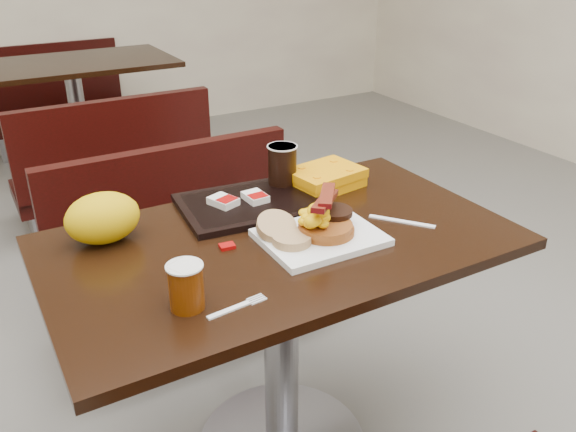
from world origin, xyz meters
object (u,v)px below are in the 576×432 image
hashbrown_sleeve_left (223,201)px  bench_near_n (192,253)px  paper_bag (103,218)px  bench_far_s (109,158)px  clamshell (325,178)px  fork (229,310)px  platter (320,237)px  table_near (281,352)px  knife (402,221)px  tray (251,204)px  coffee_cup_near (186,287)px  hashbrown_sleeve_right (255,197)px  bench_far_n (58,99)px  coffee_cup_far (282,164)px  pancake_stack (326,228)px  table_far (79,122)px

hashbrown_sleeve_left → bench_near_n: bearing=62.5°
paper_bag → bench_far_s: bearing=76.7°
hashbrown_sleeve_left → clamshell: bearing=-19.7°
fork → paper_bag: (-0.14, 0.44, 0.06)m
platter → table_near: bearing=142.3°
knife → tray: bearing=-171.0°
table_near → coffee_cup_near: bearing=-151.3°
bench_far_s → hashbrown_sleeve_right: hashbrown_sleeve_right is taller
platter → coffee_cup_near: 0.43m
coffee_cup_near → paper_bag: bearing=100.8°
bench_far_n → coffee_cup_far: (0.16, -3.02, 0.47)m
tray → paper_bag: (-0.42, 0.00, 0.06)m
pancake_stack → tray: pancake_stack is taller
table_far → pancake_stack: 2.70m
bench_far_s → knife: bearing=-80.5°
table_near → platter: 0.40m
bench_far_s → hashbrown_sleeve_right: bearing=-88.9°
table_far → hashbrown_sleeve_right: (0.03, -2.39, 0.40)m
coffee_cup_near → paper_bag: 0.39m
hashbrown_sleeve_right → hashbrown_sleeve_left: bearing=165.9°
tray → coffee_cup_far: (0.15, 0.07, 0.07)m
table_near → pancake_stack: bearing=-33.7°
pancake_stack → platter: bearing=177.1°
knife → paper_bag: paper_bag is taller
bench_far_s → bench_far_n: same height
hashbrown_sleeve_left → paper_bag: paper_bag is taller
tray → hashbrown_sleeve_right: (0.01, -0.00, 0.02)m
bench_far_s → knife: (0.33, -1.99, 0.39)m
table_far → coffee_cup_near: (-0.33, -2.78, 0.43)m
hashbrown_sleeve_right → paper_bag: paper_bag is taller
knife → coffee_cup_far: coffee_cup_far is taller
coffee_cup_far → clamshell: bearing=-24.0°
pancake_stack → hashbrown_sleeve_right: 0.28m
table_far → pancake_stack: size_ratio=8.21×
bench_near_n → clamshell: (0.29, -0.47, 0.42)m
bench_far_n → clamshell: size_ratio=4.64×
tray → hashbrown_sleeve_right: hashbrown_sleeve_right is taller
table_near → paper_bag: 0.63m
table_near → table_far: same height
bench_near_n → knife: (0.33, -0.79, 0.39)m
bench_far_s → coffee_cup_far: size_ratio=8.39×
bench_near_n → fork: fork is taller
pancake_stack → clamshell: (0.19, 0.29, -0.00)m
platter → hashbrown_sleeve_right: bearing=101.1°
knife → bench_near_n: bearing=165.1°
table_far → fork: 2.87m
tray → knife: bearing=-37.4°
platter → bench_far_n: bearing=92.1°
bench_far_s → tray: bearing=-89.4°
table_far → pancake_stack: pancake_stack is taller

